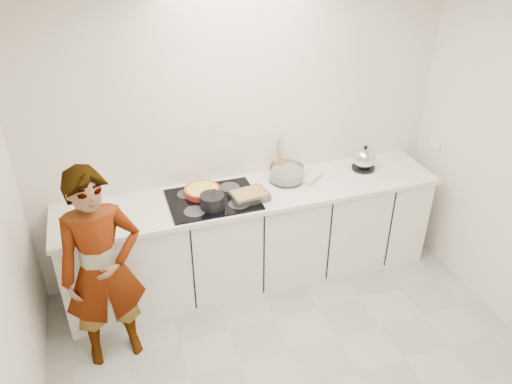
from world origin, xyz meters
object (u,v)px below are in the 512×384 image
object	(u,v)px
mixing_bowl	(287,174)
utensil_crock	(280,167)
kettle	(364,159)
cook	(103,270)
saucepan	(212,201)
tart_dish	(202,191)
hob	(213,199)
baking_dish	(249,195)

from	to	relation	value
mixing_bowl	utensil_crock	distance (m)	0.14
kettle	utensil_crock	world-z (taller)	kettle
utensil_crock	cook	distance (m)	1.76
mixing_bowl	kettle	world-z (taller)	kettle
kettle	cook	bearing A→B (deg)	-166.11
saucepan	kettle	bearing A→B (deg)	8.57
tart_dish	cook	size ratio (longest dim) A/B	0.20
kettle	mixing_bowl	bearing A→B (deg)	178.59
cook	hob	bearing A→B (deg)	20.99
cook	mixing_bowl	bearing A→B (deg)	13.79
tart_dish	kettle	size ratio (longest dim) A/B	1.37
hob	cook	world-z (taller)	cook
hob	cook	size ratio (longest dim) A/B	0.45
mixing_bowl	cook	xyz separation A→B (m)	(-1.60, -0.60, -0.18)
saucepan	baking_dish	distance (m)	0.32
mixing_bowl	utensil_crock	size ratio (longest dim) A/B	2.70
utensil_crock	cook	world-z (taller)	cook
kettle	saucepan	bearing A→B (deg)	-171.43
saucepan	mixing_bowl	distance (m)	0.76
tart_dish	cook	distance (m)	1.05
mixing_bowl	baking_dish	bearing A→B (deg)	-153.01
tart_dish	utensil_crock	xyz separation A→B (m)	(0.74, 0.14, 0.03)
hob	mixing_bowl	distance (m)	0.70
hob	mixing_bowl	size ratio (longest dim) A/B	1.96
saucepan	baking_dish	bearing A→B (deg)	5.83
baking_dish	cook	xyz separation A→B (m)	(-1.20, -0.39, -0.16)
tart_dish	saucepan	world-z (taller)	saucepan
tart_dish	utensil_crock	world-z (taller)	utensil_crock
mixing_bowl	kettle	distance (m)	0.74
hob	utensil_crock	world-z (taller)	utensil_crock
hob	baking_dish	xyz separation A→B (m)	(0.28, -0.09, 0.04)
utensil_crock	hob	bearing A→B (deg)	-159.36
mixing_bowl	cook	distance (m)	1.72
baking_dish	saucepan	bearing A→B (deg)	-174.17
tart_dish	mixing_bowl	size ratio (longest dim) A/B	0.88
tart_dish	cook	bearing A→B (deg)	-145.43
tart_dish	baking_dish	xyz separation A→B (m)	(0.34, -0.20, 0.01)
hob	saucepan	xyz separation A→B (m)	(-0.03, -0.12, 0.06)
hob	tart_dish	size ratio (longest dim) A/B	2.23
tart_dish	utensil_crock	size ratio (longest dim) A/B	2.37
hob	baking_dish	size ratio (longest dim) A/B	2.25
saucepan	baking_dish	xyz separation A→B (m)	(0.31, 0.03, -0.02)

